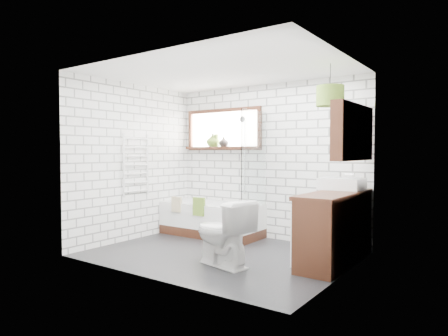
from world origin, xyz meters
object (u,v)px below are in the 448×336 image
Objects in this scene: pendant at (330,96)px; bathtub at (212,219)px; vanity at (335,228)px; toilet at (222,232)px; basin at (342,184)px.

bathtub is at bearing 166.95° from pendant.
vanity is (2.28, -0.42, 0.17)m from bathtub.
bathtub is 1.08× the size of vanity.
bathtub is 2.06× the size of toilet.
vanity is 1.90× the size of toilet.
basin is at bearing 155.22° from toilet.
pendant is at bearing -88.77° from basin.
bathtub is 2.33m from basin.
bathtub is 2.93m from pendant.
toilet reaches higher than bathtub.
vanity is at bearing 143.22° from toilet.
pendant reaches higher than toilet.
toilet is 2.15m from pendant.
basin is (2.22, -0.01, 0.70)m from bathtub.
toilet is at bearing -127.90° from basin.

